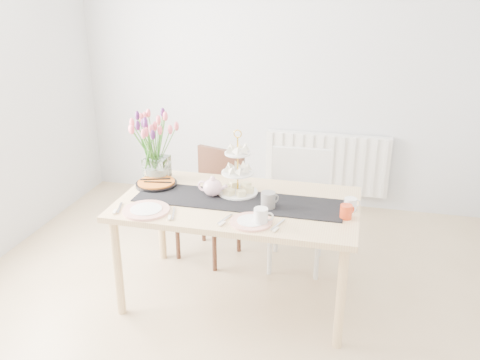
% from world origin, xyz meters
% --- Properties ---
extents(room_shell, '(4.50, 4.50, 4.50)m').
position_xyz_m(room_shell, '(0.00, 0.00, 1.30)').
color(room_shell, tan).
rests_on(room_shell, ground).
extents(radiator, '(1.20, 0.08, 0.60)m').
position_xyz_m(radiator, '(0.50, 2.19, 0.45)').
color(radiator, white).
rests_on(radiator, room_shell).
extents(dining_table, '(1.60, 0.90, 0.75)m').
position_xyz_m(dining_table, '(0.04, 0.44, 0.67)').
color(dining_table, tan).
rests_on(dining_table, ground).
extents(chair_brown, '(0.54, 0.54, 0.87)m').
position_xyz_m(chair_brown, '(-0.32, 1.04, 0.51)').
color(chair_brown, '#391E14').
rests_on(chair_brown, ground).
extents(chair_white, '(0.47, 0.47, 0.92)m').
position_xyz_m(chair_white, '(0.37, 1.06, 0.54)').
color(chair_white, silver).
rests_on(chair_white, ground).
extents(table_runner, '(1.40, 0.35, 0.01)m').
position_xyz_m(table_runner, '(0.04, 0.44, 0.75)').
color(table_runner, black).
rests_on(table_runner, dining_table).
extents(tulip_vase, '(0.61, 0.61, 0.52)m').
position_xyz_m(tulip_vase, '(-0.65, 0.71, 1.08)').
color(tulip_vase, silver).
rests_on(tulip_vase, dining_table).
extents(cake_stand, '(0.28, 0.28, 0.41)m').
position_xyz_m(cake_stand, '(0.00, 0.57, 0.87)').
color(cake_stand, gold).
rests_on(cake_stand, dining_table).
extents(teapot, '(0.24, 0.20, 0.14)m').
position_xyz_m(teapot, '(-0.15, 0.48, 0.82)').
color(teapot, white).
rests_on(teapot, dining_table).
extents(cream_jug, '(0.10, 0.10, 0.08)m').
position_xyz_m(cream_jug, '(0.77, 0.48, 0.79)').
color(cream_jug, white).
rests_on(cream_jug, dining_table).
extents(tart_tin, '(0.30, 0.30, 0.04)m').
position_xyz_m(tart_tin, '(-0.60, 0.57, 0.77)').
color(tart_tin, black).
rests_on(tart_tin, dining_table).
extents(mug_grey, '(0.13, 0.13, 0.11)m').
position_xyz_m(mug_grey, '(0.25, 0.38, 0.81)').
color(mug_grey, slate).
rests_on(mug_grey, dining_table).
extents(mug_white, '(0.10, 0.10, 0.10)m').
position_xyz_m(mug_white, '(0.25, 0.15, 0.80)').
color(mug_white, silver).
rests_on(mug_white, dining_table).
extents(mug_orange, '(0.11, 0.11, 0.09)m').
position_xyz_m(mug_orange, '(0.75, 0.35, 0.79)').
color(mug_orange, red).
rests_on(mug_orange, dining_table).
extents(plate_left, '(0.38, 0.38, 0.02)m').
position_xyz_m(plate_left, '(-0.50, 0.15, 0.76)').
color(plate_left, white).
rests_on(plate_left, dining_table).
extents(plate_right, '(0.33, 0.33, 0.01)m').
position_xyz_m(plate_right, '(0.19, 0.15, 0.76)').
color(plate_right, white).
rests_on(plate_right, dining_table).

